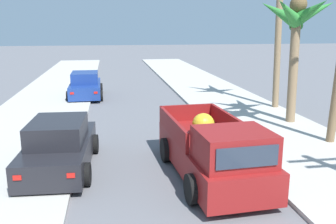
# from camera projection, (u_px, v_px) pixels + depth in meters

# --- Properties ---
(sidewalk_left) EXTENTS (4.62, 60.00, 0.12)m
(sidewalk_left) POSITION_uv_depth(u_px,v_px,m) (31.00, 125.00, 15.62)
(sidewalk_left) COLOR #B2AFA8
(sidewalk_left) RESTS_ON ground
(sidewalk_right) EXTENTS (4.62, 60.00, 0.12)m
(sidewalk_right) POSITION_uv_depth(u_px,v_px,m) (250.00, 116.00, 17.17)
(sidewalk_right) COLOR #B2AFA8
(sidewalk_right) RESTS_ON ground
(curb_left) EXTENTS (0.16, 60.00, 0.10)m
(curb_left) POSITION_uv_depth(u_px,v_px,m) (53.00, 124.00, 15.76)
(curb_left) COLOR silver
(curb_left) RESTS_ON ground
(curb_right) EXTENTS (0.16, 60.00, 0.10)m
(curb_right) POSITION_uv_depth(u_px,v_px,m) (231.00, 117.00, 17.02)
(curb_right) COLOR silver
(curb_right) RESTS_ON ground
(pickup_truck) EXTENTS (2.45, 5.32, 1.80)m
(pickup_truck) POSITION_uv_depth(u_px,v_px,m) (213.00, 152.00, 10.09)
(pickup_truck) COLOR maroon
(pickup_truck) RESTS_ON ground
(car_left_near) EXTENTS (2.19, 4.33, 1.54)m
(car_left_near) POSITION_uv_depth(u_px,v_px,m) (59.00, 146.00, 10.81)
(car_left_near) COLOR black
(car_left_near) RESTS_ON ground
(car_left_mid) EXTENTS (2.08, 4.28, 1.54)m
(car_left_mid) POSITION_uv_depth(u_px,v_px,m) (85.00, 86.00, 21.78)
(car_left_mid) COLOR navy
(car_left_mid) RESTS_ON ground
(palm_tree_right_mid) EXTENTS (3.28, 3.02, 5.43)m
(palm_tree_right_mid) POSITION_uv_depth(u_px,v_px,m) (297.00, 23.00, 15.08)
(palm_tree_right_mid) COLOR #846B4C
(palm_tree_right_mid) RESTS_ON ground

